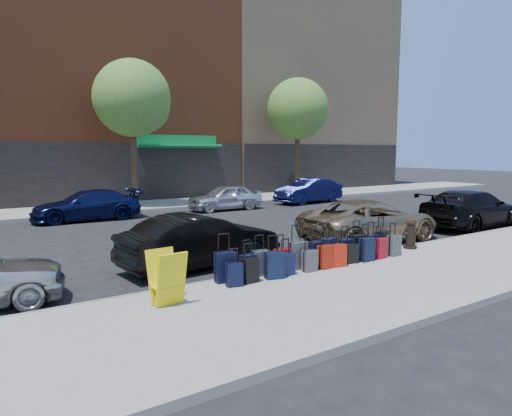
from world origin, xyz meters
TOP-DOWN VIEW (x-y plane):
  - ground at (0.00, 0.00)m, footprint 120.00×120.00m
  - sidewalk_near at (0.00, -6.50)m, footprint 60.00×4.00m
  - sidewalk_far at (0.00, 10.00)m, footprint 60.00×4.00m
  - curb_near at (0.00, -4.48)m, footprint 60.00×0.08m
  - curb_far at (0.00, 7.98)m, footprint 60.00×0.08m
  - building_center at (0.00, 17.99)m, footprint 17.00×12.85m
  - building_right at (16.00, 17.99)m, footprint 15.00×12.12m
  - tree_center at (0.64, 9.50)m, footprint 3.80×3.80m
  - tree_right at (11.14, 9.50)m, footprint 3.80×3.80m
  - suitcase_front_0 at (-2.49, -4.78)m, footprint 0.46×0.30m
  - suitcase_front_1 at (-1.93, -4.81)m, footprint 0.38×0.24m
  - suitcase_front_2 at (-1.56, -4.77)m, footprint 0.39×0.22m
  - suitcase_front_3 at (-0.99, -4.78)m, footprint 0.37×0.22m
  - suitcase_front_4 at (-0.51, -4.78)m, footprint 0.44×0.24m
  - suitcase_front_5 at (-0.02, -4.82)m, footprint 0.41×0.22m
  - suitcase_front_6 at (0.48, -4.76)m, footprint 0.45×0.30m
  - suitcase_front_7 at (1.07, -4.79)m, footprint 0.37×0.21m
  - suitcase_front_8 at (1.44, -4.84)m, footprint 0.42×0.25m
  - suitcase_front_9 at (2.02, -4.81)m, footprint 0.38×0.21m
  - suitcase_front_10 at (2.44, -4.79)m, footprint 0.45×0.29m
  - suitcase_back_0 at (-2.50, -5.16)m, footprint 0.37×0.26m
  - suitcase_back_1 at (-2.08, -5.11)m, footprint 0.37×0.23m
  - suitcase_back_2 at (-1.46, -5.14)m, footprint 0.44×0.31m
  - suitcase_back_3 at (-1.08, -5.08)m, footprint 0.35×0.20m
  - suitcase_back_4 at (-0.43, -5.12)m, footprint 0.35×0.21m
  - suitcase_back_5 at (0.07, -5.12)m, footprint 0.40×0.25m
  - suitcase_back_6 at (0.43, -5.16)m, footprint 0.41×0.28m
  - suitcase_back_7 at (0.96, -5.10)m, footprint 0.36×0.25m
  - suitcase_back_8 at (1.42, -5.16)m, footprint 0.41×0.24m
  - suitcase_back_9 at (1.94, -5.15)m, footprint 0.38×0.26m
  - suitcase_back_10 at (2.49, -5.15)m, footprint 0.38×0.23m
  - fire_hydrant at (3.64, -4.79)m, footprint 0.43×0.38m
  - bollard at (3.93, -4.67)m, footprint 0.15×0.15m
  - display_rack at (-4.09, -5.42)m, footprint 0.60×0.65m
  - car_near_1 at (-2.09, -2.85)m, footprint 4.24×1.81m
  - car_near_2 at (4.10, -2.85)m, footprint 4.97×2.47m
  - car_near_3 at (9.35, -3.18)m, footprint 5.08×2.28m
  - car_far_1 at (-2.52, 6.90)m, footprint 4.48×1.90m
  - car_far_2 at (4.06, 6.58)m, footprint 3.79×1.62m
  - car_far_3 at (9.58, 6.67)m, footprint 4.35×1.93m

SIDE VIEW (x-z plane):
  - ground at x=0.00m, z-range 0.00..0.00m
  - sidewalk_near at x=0.00m, z-range 0.00..0.15m
  - sidewalk_far at x=0.00m, z-range 0.00..0.15m
  - curb_near at x=0.00m, z-range 0.00..0.15m
  - curb_far at x=0.00m, z-range 0.00..0.15m
  - suitcase_back_7 at x=0.96m, z-range 0.00..0.78m
  - suitcase_back_0 at x=-2.50m, z-range 0.00..0.80m
  - suitcase_back_4 at x=-0.43m, z-range 0.00..0.81m
  - suitcase_back_3 at x=-1.08m, z-range -0.01..0.83m
  - suitcase_back_1 at x=-2.08m, z-range -0.01..0.84m
  - suitcase_back_9 at x=1.94m, z-range -0.01..0.85m
  - suitcase_front_1 at x=-1.93m, z-range -0.01..0.85m
  - suitcase_front_3 at x=-0.99m, z-range -0.01..0.86m
  - suitcase_front_7 at x=1.07m, z-range -0.01..0.87m
  - suitcase_back_6 at x=0.43m, z-range -0.02..0.87m
  - suitcase_back_10 at x=2.49m, z-range -0.02..0.87m
  - suitcase_back_5 at x=0.07m, z-range -0.02..0.88m
  - suitcase_front_9 at x=2.02m, z-range -0.02..0.88m
  - suitcase_front_2 at x=-1.56m, z-range -0.02..0.90m
  - suitcase_back_2 at x=-1.46m, z-range -0.03..0.93m
  - suitcase_back_8 at x=1.42m, z-range -0.03..0.93m
  - suitcase_front_5 at x=-0.02m, z-range -0.03..0.94m
  - suitcase_front_8 at x=1.44m, z-range -0.04..0.96m
  - suitcase_front_6 at x=0.48m, z-range -0.04..0.97m
  - suitcase_front_10 at x=2.44m, z-range -0.04..0.97m
  - suitcase_front_0 at x=-2.49m, z-range -0.05..1.00m
  - suitcase_front_4 at x=-0.51m, z-range -0.05..1.01m
  - fire_hydrant at x=3.64m, z-range 0.12..0.96m
  - bollard at x=3.93m, z-range 0.16..0.98m
  - car_far_2 at x=4.06m, z-range 0.00..1.28m
  - display_rack at x=-4.09m, z-range 0.14..1.14m
  - car_far_1 at x=-2.52m, z-range 0.00..1.29m
  - car_near_2 at x=4.10m, z-range 0.00..1.35m
  - car_near_1 at x=-2.09m, z-range 0.00..1.36m
  - car_far_3 at x=9.58m, z-range 0.00..1.39m
  - car_near_3 at x=9.35m, z-range 0.00..1.45m
  - tree_center at x=0.64m, z-range 1.78..9.05m
  - tree_right at x=11.14m, z-range 1.78..9.05m
  - building_right at x=16.00m, z-range -0.02..17.98m
  - building_center at x=0.00m, z-range -0.02..19.98m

